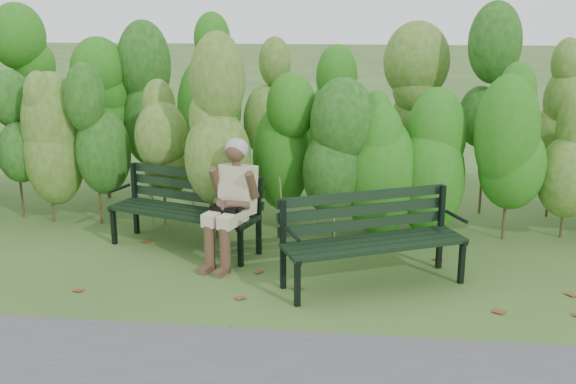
# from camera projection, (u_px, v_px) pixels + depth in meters

# --- Properties ---
(ground) EXTENTS (80.00, 80.00, 0.00)m
(ground) POSITION_uv_depth(u_px,v_px,m) (284.00, 283.00, 6.04)
(ground) COLOR #3A5424
(hedge_band) EXTENTS (11.04, 1.67, 2.42)m
(hedge_band) POSITION_uv_depth(u_px,v_px,m) (304.00, 112.00, 7.49)
(hedge_band) COLOR #47381E
(hedge_band) RESTS_ON ground
(leaf_litter) EXTENTS (5.86, 2.02, 0.01)m
(leaf_litter) POSITION_uv_depth(u_px,v_px,m) (267.00, 295.00, 5.78)
(leaf_litter) COLOR brown
(leaf_litter) RESTS_ON ground
(bench_left) EXTENTS (1.65, 0.98, 0.79)m
(bench_left) POSITION_uv_depth(u_px,v_px,m) (188.00, 203.00, 6.84)
(bench_left) COLOR black
(bench_left) RESTS_ON ground
(bench_right) EXTENTS (1.69, 1.15, 0.81)m
(bench_right) POSITION_uv_depth(u_px,v_px,m) (370.00, 232.00, 5.93)
(bench_right) COLOR black
(bench_right) RESTS_ON ground
(seated_woman) EXTENTS (0.54, 0.75, 1.19)m
(seated_woman) POSITION_uv_depth(u_px,v_px,m) (232.00, 195.00, 6.40)
(seated_woman) COLOR beige
(seated_woman) RESTS_ON ground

